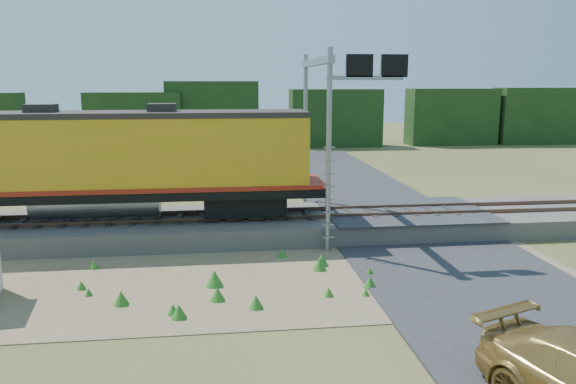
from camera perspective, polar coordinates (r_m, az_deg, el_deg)
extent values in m
plane|color=#475123|center=(18.25, -3.50, -9.35)|extent=(140.00, 140.00, 0.00)
cube|color=slate|center=(23.86, -4.44, -3.42)|extent=(70.00, 5.00, 0.80)
cube|color=brown|center=(23.04, -4.37, -2.71)|extent=(70.00, 0.10, 0.16)
cube|color=brown|center=(24.44, -4.53, -1.91)|extent=(70.00, 0.10, 0.16)
cube|color=#8C7754|center=(18.72, -9.79, -8.92)|extent=(26.00, 8.00, 0.03)
cube|color=#38383A|center=(25.05, 11.76, -1.90)|extent=(7.00, 5.20, 0.06)
cube|color=#38383A|center=(40.39, 4.44, 2.07)|extent=(7.00, 24.00, 0.08)
cube|color=#173212|center=(55.17, -6.10, 7.83)|extent=(36.00, 3.00, 6.50)
cube|color=black|center=(23.63, -4.42, -1.12)|extent=(3.33, 2.13, 0.83)
cube|color=black|center=(24.01, -18.94, -0.08)|extent=(18.52, 2.78, 0.33)
cylinder|color=gray|center=(24.10, -18.88, -1.12)|extent=(5.09, 1.11, 1.11)
cube|color=orange|center=(23.77, -19.18, 3.71)|extent=(17.13, 2.69, 2.87)
cube|color=maroon|center=(23.96, -18.98, 0.57)|extent=(18.52, 2.82, 0.17)
cube|color=#28231E|center=(23.64, -19.42, 7.42)|extent=(17.13, 2.73, 0.22)
cube|color=#28231E|center=(24.08, -23.80, 7.68)|extent=(1.11, 0.93, 0.42)
cube|color=#28231E|center=(23.20, -12.68, 8.25)|extent=(1.11, 0.93, 0.42)
cylinder|color=gray|center=(20.83, 4.15, 4.00)|extent=(0.20, 0.20, 7.61)
cylinder|color=gray|center=(26.31, 1.77, 5.51)|extent=(0.20, 0.20, 7.61)
cube|color=gray|center=(23.44, 2.91, 13.06)|extent=(0.27, 6.20, 0.27)
cube|color=gray|center=(20.97, 7.83, 11.41)|extent=(2.83, 0.16, 0.16)
cube|color=black|center=(20.92, 7.27, 12.62)|extent=(0.98, 0.16, 0.81)
cube|color=black|center=(21.28, 10.76, 12.49)|extent=(0.98, 0.16, 0.81)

